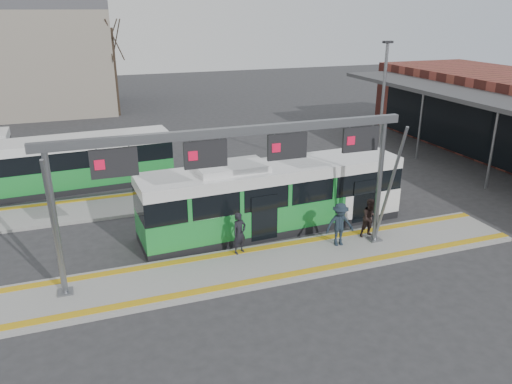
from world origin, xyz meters
TOP-DOWN VIEW (x-y plane):
  - ground at (0.00, 0.00)m, footprint 120.00×120.00m
  - platform_main at (0.00, 0.00)m, footprint 22.00×3.00m
  - platform_second at (-4.00, 8.00)m, footprint 20.00×3.00m
  - tactile_main at (0.00, 0.00)m, footprint 22.00×2.65m
  - tactile_second at (-4.00, 9.15)m, footprint 20.00×0.35m
  - gantry at (-0.35, 0.25)m, footprint 13.00×1.68m
  - hero_bus at (2.11, 3.15)m, footprint 11.68×3.05m
  - bg_bus_green at (-6.36, 11.55)m, footprint 11.20×3.04m
  - passenger_a at (-0.08, 1.10)m, footprint 0.72×0.61m
  - passenger_b at (5.48, 0.68)m, footprint 0.81×0.64m
  - passenger_c at (3.90, 0.40)m, footprint 1.23×0.80m
  - tree_left at (-3.49, 31.12)m, footprint 1.40×1.40m
  - tree_mid at (-1.89, 30.66)m, footprint 1.40×1.40m
  - lamp_east at (9.70, 6.77)m, footprint 0.50×0.25m

SIDE VIEW (x-z plane):
  - ground at x=0.00m, z-range 0.00..0.00m
  - platform_main at x=0.00m, z-range 0.00..0.15m
  - platform_second at x=-4.00m, z-range 0.00..0.15m
  - tactile_main at x=0.00m, z-range 0.15..0.17m
  - tactile_second at x=-4.00m, z-range 0.15..0.17m
  - passenger_b at x=5.48m, z-range 0.15..1.80m
  - passenger_a at x=-0.08m, z-range 0.15..1.82m
  - passenger_c at x=3.90m, z-range 0.15..1.94m
  - bg_bus_green at x=-6.36m, z-range -0.02..2.75m
  - hero_bus at x=2.11m, z-range -0.13..3.05m
  - lamp_east at x=9.70m, z-range 0.24..7.82m
  - gantry at x=-0.35m, z-range 1.70..6.90m
  - tree_mid at x=-1.89m, z-range 2.21..10.77m
  - tree_left at x=-3.49m, z-range 2.24..10.93m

